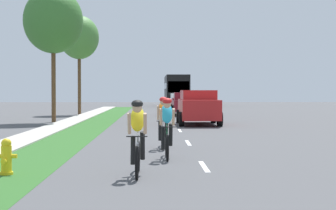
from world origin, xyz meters
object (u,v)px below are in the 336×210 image
object	(u,v)px
suv_red	(198,106)
pickup_maroon	(186,104)
cyclist_lead	(138,137)
bus_black	(176,89)
street_tree_near	(53,21)
sedan_white	(179,101)
cyclist_trailing	(167,128)
cyclist_distant	(163,122)
fire_hydrant_yellow	(6,157)
street_tree_far	(79,38)

from	to	relation	value
suv_red	pickup_maroon	world-z (taller)	suv_red
cyclist_lead	suv_red	world-z (taller)	suv_red
bus_black	cyclist_lead	bearing A→B (deg)	-93.40
suv_red	street_tree_near	world-z (taller)	street_tree_near
sedan_white	cyclist_lead	bearing A→B (deg)	-94.10
cyclist_trailing	sedan_white	xyz separation A→B (m)	(2.10, 36.00, -0.04)
cyclist_lead	bus_black	size ratio (longest dim) A/B	0.15
cyclist_distant	bus_black	xyz separation A→B (m)	(2.38, 45.29, 1.17)
cyclist_lead	fire_hydrant_yellow	bearing A→B (deg)	175.00
sedan_white	street_tree_near	world-z (taller)	street_tree_near
sedan_white	bus_black	bearing A→B (deg)	88.88
cyclist_distant	cyclist_trailing	bearing A→B (deg)	-88.98
cyclist_distant	street_tree_far	bearing A→B (deg)	103.96
cyclist_trailing	suv_red	xyz separation A→B (m)	(2.00, 13.94, 0.14)
cyclist_distant	street_tree_near	bearing A→B (deg)	113.31
fire_hydrant_yellow	sedan_white	distance (m)	38.89
bus_black	street_tree_near	size ratio (longest dim) A/B	1.55
cyclist_distant	suv_red	distance (m)	11.56
cyclist_lead	cyclist_distant	xyz separation A→B (m)	(0.63, 5.29, 0.00)
bus_black	suv_red	bearing A→B (deg)	-90.56
fire_hydrant_yellow	street_tree_far	xyz separation A→B (m)	(-2.38, 28.26, 5.30)
street_tree_far	sedan_white	bearing A→B (deg)	52.29
cyclist_distant	pickup_maroon	distance (m)	21.81
sedan_white	bus_black	world-z (taller)	bus_black
pickup_maroon	bus_black	world-z (taller)	bus_black
cyclist_trailing	sedan_white	world-z (taller)	cyclist_trailing
fire_hydrant_yellow	cyclist_distant	bearing A→B (deg)	56.12
cyclist_lead	street_tree_far	size ratio (longest dim) A/B	0.24
cyclist_trailing	street_tree_near	world-z (taller)	street_tree_near
sedan_white	street_tree_far	world-z (taller)	street_tree_far
bus_black	cyclist_distant	bearing A→B (deg)	-93.00
street_tree_far	street_tree_near	bearing A→B (deg)	-90.72
sedan_white	street_tree_far	bearing A→B (deg)	-127.71
cyclist_distant	street_tree_near	world-z (taller)	street_tree_near
fire_hydrant_yellow	cyclist_distant	xyz separation A→B (m)	(3.39, 5.05, 0.44)
street_tree_near	street_tree_far	distance (m)	9.55
cyclist_lead	street_tree_near	distance (m)	20.26
cyclist_trailing	bus_black	bearing A→B (deg)	87.21
suv_red	street_tree_near	size ratio (longest dim) A/B	0.63
cyclist_trailing	bus_black	size ratio (longest dim) A/B	0.15
cyclist_trailing	bus_black	distance (m)	47.92
bus_black	street_tree_near	bearing A→B (deg)	-104.65
pickup_maroon	bus_black	xyz separation A→B (m)	(0.30, 23.58, 1.15)
suv_red	street_tree_near	distance (m)	9.50
street_tree_far	pickup_maroon	bearing A→B (deg)	-10.82
street_tree_near	cyclist_distant	bearing A→B (deg)	-66.69
pickup_maroon	street_tree_near	size ratio (longest dim) A/B	0.68
suv_red	sedan_white	xyz separation A→B (m)	(0.10, 22.06, -0.18)
fire_hydrant_yellow	suv_red	size ratio (longest dim) A/B	0.16
pickup_maroon	street_tree_far	distance (m)	9.34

